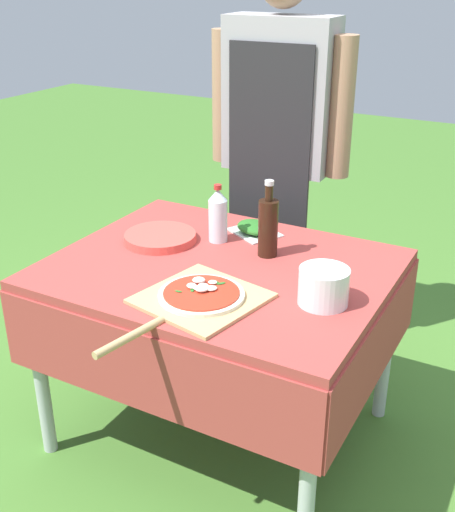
% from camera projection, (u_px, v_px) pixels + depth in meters
% --- Properties ---
extents(ground_plane, '(12.00, 12.00, 0.00)m').
position_uv_depth(ground_plane, '(221.00, 430.00, 2.56)').
color(ground_plane, '#477A2D').
extents(prep_table, '(1.18, 0.95, 0.73)m').
position_uv_depth(prep_table, '(220.00, 288.00, 2.29)').
color(prep_table, '#A83D38').
rests_on(prep_table, ground).
extents(person_cook, '(0.65, 0.22, 1.72)m').
position_uv_depth(person_cook, '(279.00, 134.00, 2.79)').
color(person_cook, '#70604C').
rests_on(person_cook, ground).
extents(pizza_on_peel, '(0.41, 0.62, 0.05)m').
position_uv_depth(pizza_on_peel, '(198.00, 298.00, 2.00)').
color(pizza_on_peel, tan).
rests_on(pizza_on_peel, prep_table).
extents(oil_bottle, '(0.07, 0.07, 0.28)m').
position_uv_depth(oil_bottle, '(268.00, 226.00, 2.28)').
color(oil_bottle, black).
rests_on(oil_bottle, prep_table).
extents(water_bottle, '(0.07, 0.07, 0.22)m').
position_uv_depth(water_bottle, '(218.00, 215.00, 2.40)').
color(water_bottle, silver).
rests_on(water_bottle, prep_table).
extents(herb_container, '(0.23, 0.22, 0.05)m').
position_uv_depth(herb_container, '(255.00, 228.00, 2.51)').
color(herb_container, silver).
rests_on(herb_container, prep_table).
extents(mixing_tub, '(0.16, 0.16, 0.12)m').
position_uv_depth(mixing_tub, '(324.00, 286.00, 1.97)').
color(mixing_tub, silver).
rests_on(mixing_tub, prep_table).
extents(plate_stack, '(0.28, 0.28, 0.03)m').
position_uv_depth(plate_stack, '(160.00, 237.00, 2.44)').
color(plate_stack, '#DB4C42').
rests_on(plate_stack, prep_table).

